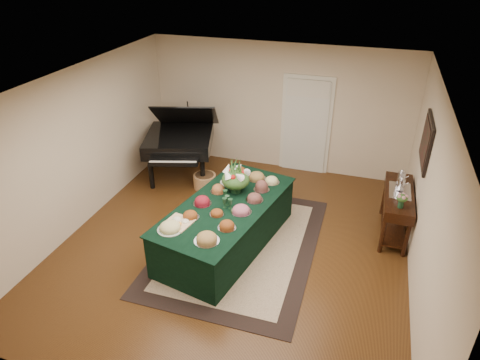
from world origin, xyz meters
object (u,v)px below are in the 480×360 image
(floral_centerpiece, at_px, (236,176))
(mahogany_sideboard, at_px, (398,202))
(grand_piano, at_px, (180,140))
(buffet_table, at_px, (227,224))

(floral_centerpiece, relative_size, mahogany_sideboard, 0.34)
(floral_centerpiece, xyz_separation_m, grand_piano, (-1.73, 1.55, -0.24))
(mahogany_sideboard, bearing_deg, grand_piano, 169.11)
(buffet_table, height_order, mahogany_sideboard, mahogany_sideboard)
(buffet_table, relative_size, mahogany_sideboard, 2.05)
(buffet_table, xyz_separation_m, floral_centerpiece, (0.02, 0.43, 0.67))
(floral_centerpiece, height_order, grand_piano, grand_piano)
(buffet_table, xyz_separation_m, grand_piano, (-1.71, 1.98, 0.43))
(buffet_table, relative_size, grand_piano, 1.52)
(buffet_table, xyz_separation_m, mahogany_sideboard, (2.61, 1.15, 0.24))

